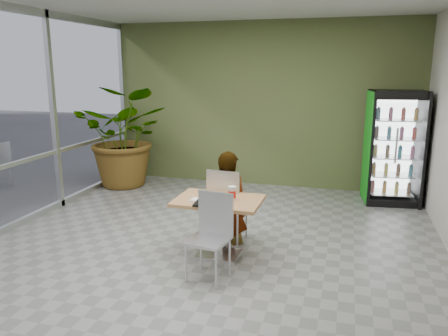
{
  "coord_description": "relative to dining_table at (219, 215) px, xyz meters",
  "views": [
    {
      "loc": [
        1.65,
        -4.96,
        2.33
      ],
      "look_at": [
        0.09,
        0.54,
        1.0
      ],
      "focal_mm": 35.0,
      "sensor_mm": 36.0,
      "label": 1
    }
  ],
  "objects": [
    {
      "name": "chair_far",
      "position": [
        -0.03,
        0.45,
        0.06
      ],
      "size": [
        0.49,
        0.49,
        1.02
      ],
      "rotation": [
        0.0,
        0.0,
        3.06
      ],
      "color": "silver",
      "rests_on": "ground"
    },
    {
      "name": "soda_cup",
      "position": [
        0.17,
        0.01,
        0.3
      ],
      "size": [
        0.1,
        0.1,
        0.17
      ],
      "color": "silver",
      "rests_on": "dining_table"
    },
    {
      "name": "seated_woman",
      "position": [
        -0.02,
        0.5,
        -0.06
      ],
      "size": [
        0.6,
        0.42,
        1.55
      ],
      "primitive_type": "imported",
      "rotation": [
        0.0,
        0.0,
        3.06
      ],
      "color": "black",
      "rests_on": "ground"
    },
    {
      "name": "beverage_fridge",
      "position": [
        2.25,
        2.99,
        0.44
      ],
      "size": [
        0.97,
        0.79,
        1.95
      ],
      "rotation": [
        0.0,
        0.0,
        0.12
      ],
      "color": "black",
      "rests_on": "ground"
    },
    {
      "name": "room_envelope",
      "position": [
        -0.19,
        0.06,
        1.06
      ],
      "size": [
        6.0,
        7.0,
        3.2
      ],
      "primitive_type": null,
      "color": "#BCB5A9",
      "rests_on": "ground"
    },
    {
      "name": "dining_table",
      "position": [
        0.0,
        0.0,
        0.0
      ],
      "size": [
        1.05,
        0.74,
        0.75
      ],
      "rotation": [
        0.0,
        0.0,
        -0.01
      ],
      "color": "#C17C53",
      "rests_on": "ground"
    },
    {
      "name": "potted_plant",
      "position": [
        -2.72,
        2.76,
        0.45
      ],
      "size": [
        1.96,
        1.75,
        1.98
      ],
      "primitive_type": "imported",
      "rotation": [
        0.0,
        0.0,
        0.13
      ],
      "color": "#28642A",
      "rests_on": "ground"
    },
    {
      "name": "chair_near",
      "position": [
        0.07,
        -0.51,
        0.03
      ],
      "size": [
        0.48,
        0.49,
        0.96
      ],
      "rotation": [
        0.0,
        0.0,
        -0.15
      ],
      "color": "silver",
      "rests_on": "ground"
    },
    {
      "name": "cafeteria_tray",
      "position": [
        -0.02,
        -0.23,
        0.22
      ],
      "size": [
        0.41,
        0.31,
        0.02
      ],
      "primitive_type": "cube",
      "rotation": [
        0.0,
        0.0,
        0.06
      ],
      "color": "black",
      "rests_on": "dining_table"
    },
    {
      "name": "pizza_plate",
      "position": [
        -0.07,
        0.05,
        0.23
      ],
      "size": [
        0.35,
        0.28,
        0.03
      ],
      "color": "silver",
      "rests_on": "dining_table"
    },
    {
      "name": "ground",
      "position": [
        -0.19,
        0.06,
        -0.54
      ],
      "size": [
        7.0,
        7.0,
        0.0
      ],
      "primitive_type": "plane",
      "color": "gray",
      "rests_on": "ground"
    },
    {
      "name": "napkin_stack",
      "position": [
        -0.23,
        -0.13,
        0.22
      ],
      "size": [
        0.15,
        0.15,
        0.02
      ],
      "primitive_type": "cube",
      "rotation": [
        0.0,
        0.0,
        -0.05
      ],
      "color": "silver",
      "rests_on": "dining_table"
    },
    {
      "name": "storefront_frame",
      "position": [
        -3.19,
        0.06,
        1.06
      ],
      "size": [
        0.1,
        7.0,
        3.2
      ],
      "primitive_type": null,
      "color": "silver",
      "rests_on": "ground"
    }
  ]
}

